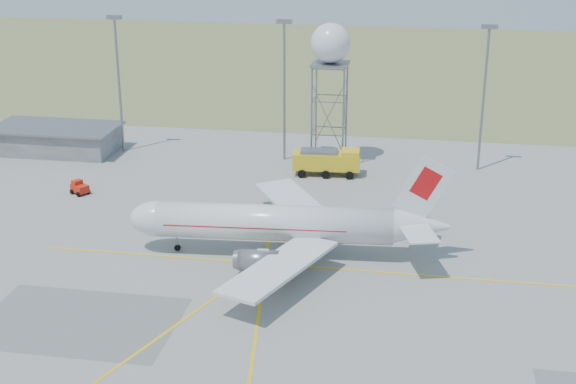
% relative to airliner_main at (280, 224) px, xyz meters
% --- Properties ---
extents(grass_strip, '(400.00, 120.00, 0.03)m').
position_rel_airliner_main_xyz_m(grass_strip, '(4.55, 107.46, -3.58)').
color(grass_strip, '#626E3C').
rests_on(grass_strip, ground).
extents(building_grey, '(19.00, 10.00, 3.90)m').
position_rel_airliner_main_xyz_m(building_grey, '(-40.45, 31.46, -1.62)').
color(building_grey, gray).
rests_on(building_grey, ground).
extents(mast_a, '(2.20, 0.50, 20.50)m').
position_rel_airliner_main_xyz_m(mast_a, '(-30.45, 33.46, 8.47)').
color(mast_a, slate).
rests_on(mast_a, ground).
extents(mast_b, '(2.20, 0.50, 20.50)m').
position_rel_airliner_main_xyz_m(mast_b, '(-5.45, 33.46, 8.47)').
color(mast_b, slate).
rests_on(mast_b, ground).
extents(mast_c, '(2.20, 0.50, 20.50)m').
position_rel_airliner_main_xyz_m(mast_c, '(22.55, 33.46, 8.47)').
color(mast_c, slate).
rests_on(mast_c, ground).
extents(airliner_main, '(34.52, 33.47, 11.74)m').
position_rel_airliner_main_xyz_m(airliner_main, '(0.00, 0.00, 0.00)').
color(airliner_main, silver).
rests_on(airliner_main, ground).
extents(radar_tower, '(5.60, 5.60, 20.27)m').
position_rel_airliner_main_xyz_m(radar_tower, '(1.20, 32.92, 7.77)').
color(radar_tower, slate).
rests_on(radar_tower, ground).
extents(fire_truck, '(9.46, 4.24, 3.71)m').
position_rel_airliner_main_xyz_m(fire_truck, '(1.84, 27.48, -1.82)').
color(fire_truck, gold).
rests_on(fire_truck, ground).
extents(baggage_tug, '(2.75, 2.67, 1.78)m').
position_rel_airliner_main_xyz_m(baggage_tug, '(-29.24, 14.32, -2.92)').
color(baggage_tug, '#B51F0C').
rests_on(baggage_tug, ground).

